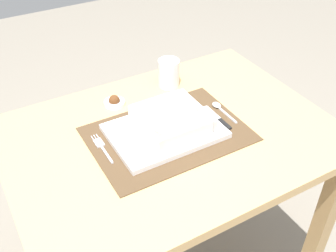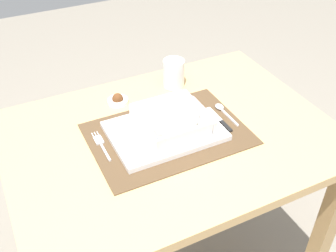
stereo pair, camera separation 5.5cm
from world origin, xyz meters
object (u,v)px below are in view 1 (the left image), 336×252
dining_table (171,164)px  fork (101,146)px  drinking_glass (169,74)px  porridge_bowl (171,121)px  spoon (219,107)px  condiment_saucer (114,102)px  bread_knife (208,117)px  butter_knife (219,119)px

dining_table → fork: (-0.20, 0.04, 0.13)m
dining_table → drinking_glass: drinking_glass is taller
porridge_bowl → fork: (-0.20, 0.04, -0.04)m
spoon → drinking_glass: (-0.06, 0.20, 0.03)m
porridge_bowl → fork: porridge_bowl is taller
fork → spoon: size_ratio=1.11×
fork → drinking_glass: drinking_glass is taller
fork → spoon: (0.38, -0.01, 0.00)m
dining_table → drinking_glass: 0.31m
condiment_saucer → drinking_glass: bearing=4.3°
dining_table → fork: fork is taller
bread_knife → drinking_glass: drinking_glass is taller
butter_knife → porridge_bowl: bearing=171.5°
porridge_bowl → butter_knife: (0.15, -0.02, -0.03)m
dining_table → porridge_bowl: 0.16m
spoon → condiment_saucer: size_ratio=1.83×
butter_knife → bread_knife: size_ratio=0.97×
dining_table → butter_knife: size_ratio=7.14×
porridge_bowl → fork: size_ratio=1.38×
dining_table → butter_knife: butter_knife is taller
fork → bread_knife: bearing=-5.8°
butter_knife → bread_knife: (-0.02, 0.03, 0.00)m
dining_table → condiment_saucer: 0.26m
bread_knife → butter_knife: bearing=-54.3°
butter_knife → drinking_glass: size_ratio=1.40×
butter_knife → bread_knife: bearing=129.4°
porridge_bowl → drinking_glass: (0.12, 0.23, 0.00)m
spoon → butter_knife: bearing=-128.4°
fork → condiment_saucer: 0.21m
drinking_glass → condiment_saucer: bearing=-175.7°
butter_knife → condiment_saucer: condiment_saucer is taller
drinking_glass → condiment_saucer: (-0.20, -0.02, -0.03)m
bread_knife → dining_table: bearing=178.7°
drinking_glass → porridge_bowl: bearing=-118.2°
spoon → porridge_bowl: bearing=-174.8°
dining_table → bread_knife: bearing=3.4°
fork → spoon: spoon is taller
bread_knife → spoon: bearing=16.4°
porridge_bowl → bread_knife: size_ratio=1.36×
porridge_bowl → fork: bearing=169.3°
fork → condiment_saucer: size_ratio=2.04×
bread_knife → condiment_saucer: condiment_saucer is taller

